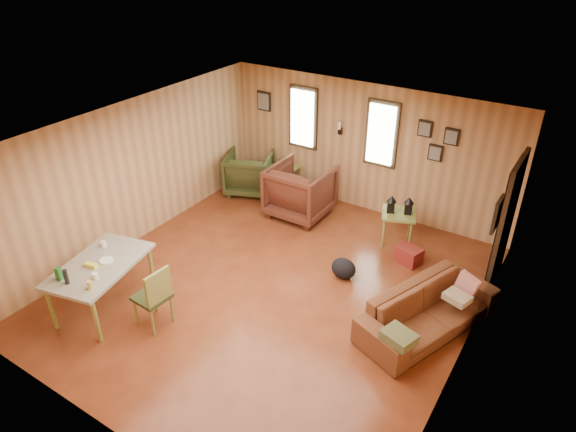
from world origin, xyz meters
name	(u,v)px	position (x,y,z in m)	size (l,w,h in m)	color
room	(293,213)	(0.17, 0.27, 1.21)	(5.54, 6.04, 2.44)	brown
sofa	(429,305)	(2.22, 0.39, 0.40)	(2.04, 0.60, 0.80)	brown
recliner_brown	(300,189)	(-0.83, 2.12, 0.54)	(1.04, 0.98, 1.07)	#542619
recliner_green	(249,171)	(-2.19, 2.38, 0.45)	(0.87, 0.82, 0.90)	#353C1B
end_table	(285,173)	(-1.61, 2.82, 0.37)	(0.55, 0.50, 0.66)	#919B45
side_table	(399,211)	(1.04, 2.20, 0.59)	(0.71, 0.71, 0.87)	#919B45
cooler	(409,255)	(1.45, 1.71, 0.14)	(0.45, 0.38, 0.28)	maroon
backpack	(344,268)	(0.76, 0.79, 0.17)	(0.45, 0.38, 0.34)	black
sofa_pillows	(433,313)	(2.33, 0.14, 0.50)	(0.82, 1.65, 0.34)	#50532E
dining_table	(99,268)	(-1.76, -1.64, 0.67)	(1.15, 1.58, 0.94)	gray
dining_chair	(155,295)	(-0.86, -1.51, 0.52)	(0.45, 0.45, 0.92)	#353C1B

